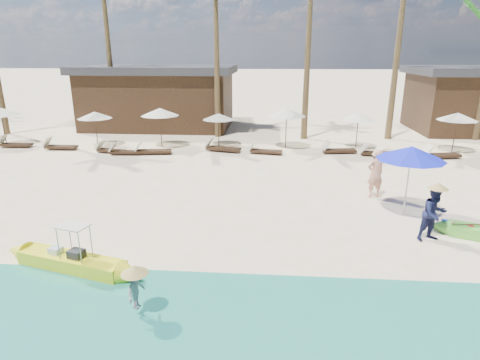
{
  "coord_description": "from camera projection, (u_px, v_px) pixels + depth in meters",
  "views": [
    {
      "loc": [
        0.03,
        -11.21,
        5.25
      ],
      "look_at": [
        -0.98,
        2.0,
        1.0
      ],
      "focal_mm": 30.0,
      "sensor_mm": 36.0,
      "label": 1
    }
  ],
  "objects": [
    {
      "name": "lounger_4_right",
      "position": [
        151.0,
        150.0,
        21.46
      ],
      "size": [
        1.96,
        0.82,
        0.65
      ],
      "rotation": [
        0.0,
        0.0,
        0.13
      ],
      "color": "#352415",
      "rests_on": "ground"
    },
    {
      "name": "lounger_6_left",
      "position": [
        264.0,
        150.0,
        21.55
      ],
      "size": [
        1.85,
        0.86,
        0.6
      ],
      "rotation": [
        0.0,
        0.0,
        -0.18
      ],
      "color": "#352415",
      "rests_on": "ground"
    },
    {
      "name": "yellow_canoe",
      "position": [
        72.0,
        262.0,
        10.11
      ],
      "size": [
        4.62,
        1.54,
        1.22
      ],
      "rotation": [
        0.0,
        0.0,
        -0.27
      ],
      "color": "yellow",
      "rests_on": "ground"
    },
    {
      "name": "vendor_green",
      "position": [
        434.0,
        214.0,
        11.47
      ],
      "size": [
        0.97,
        0.86,
        1.64
      ],
      "primitive_type": "imported",
      "rotation": [
        0.0,
        0.0,
        0.36
      ],
      "color": "#16193C",
      "rests_on": "ground"
    },
    {
      "name": "blue_umbrella",
      "position": [
        411.0,
        153.0,
        12.92
      ],
      "size": [
        2.19,
        2.19,
        2.36
      ],
      "color": "#99999E",
      "rests_on": "ground"
    },
    {
      "name": "resort_parasol_7",
      "position": [
        358.0,
        117.0,
        22.32
      ],
      "size": [
        1.94,
        1.94,
        2.0
      ],
      "color": "#352415",
      "rests_on": "ground"
    },
    {
      "name": "tourist",
      "position": [
        375.0,
        174.0,
        14.9
      ],
      "size": [
        0.8,
        0.67,
        1.86
      ],
      "primitive_type": "imported",
      "rotation": [
        0.0,
        0.0,
        3.53
      ],
      "color": "tan",
      "rests_on": "ground"
    },
    {
      "name": "resort_parasol_4",
      "position": [
        160.0,
        112.0,
        22.63
      ],
      "size": [
        2.16,
        2.16,
        2.22
      ],
      "color": "#352415",
      "rests_on": "ground"
    },
    {
      "name": "lounger_3_right",
      "position": [
        109.0,
        149.0,
        21.73
      ],
      "size": [
        1.74,
        0.84,
        0.57
      ],
      "rotation": [
        0.0,
        0.0,
        -0.21
      ],
      "color": "#352415",
      "rests_on": "ground"
    },
    {
      "name": "lounger_7_left",
      "position": [
        376.0,
        152.0,
        21.12
      ],
      "size": [
        1.84,
        0.71,
        0.61
      ],
      "rotation": [
        0.0,
        0.0,
        -0.09
      ],
      "color": "#352415",
      "rests_on": "ground"
    },
    {
      "name": "ground",
      "position": [
        267.0,
        232.0,
        12.25
      ],
      "size": [
        240.0,
        240.0,
        0.0
      ],
      "primitive_type": "plane",
      "color": "#FAE1B9",
      "rests_on": "ground"
    },
    {
      "name": "lounger_7_right",
      "position": [
        388.0,
        156.0,
        20.4
      ],
      "size": [
        1.81,
        1.02,
        0.59
      ],
      "rotation": [
        0.0,
        0.0,
        0.3
      ],
      "color": "#352415",
      "rests_on": "ground"
    },
    {
      "name": "lounger_3_left",
      "position": [
        59.0,
        146.0,
        22.47
      ],
      "size": [
        1.84,
        0.57,
        0.62
      ],
      "rotation": [
        0.0,
        0.0,
        0.0
      ],
      "color": "#352415",
      "rests_on": "ground"
    },
    {
      "name": "resort_parasol_2",
      "position": [
        1.0,
        111.0,
        22.93
      ],
      "size": [
        2.14,
        2.14,
        2.2
      ],
      "color": "#352415",
      "rests_on": "ground"
    },
    {
      "name": "lounger_6_right",
      "position": [
        337.0,
        150.0,
        21.63
      ],
      "size": [
        1.9,
        0.79,
        0.63
      ],
      "rotation": [
        0.0,
        0.0,
        0.12
      ],
      "color": "#352415",
      "rests_on": "ground"
    },
    {
      "name": "resort_parasol_3",
      "position": [
        95.0,
        115.0,
        22.83
      ],
      "size": [
        1.94,
        1.94,
        2.0
      ],
      "color": "#352415",
      "rests_on": "ground"
    },
    {
      "name": "pavilion_west",
      "position": [
        159.0,
        96.0,
        28.78
      ],
      "size": [
        10.8,
        6.6,
        4.3
      ],
      "color": "#352415",
      "rests_on": "ground"
    },
    {
      "name": "lounger_2_left",
      "position": [
        14.0,
        144.0,
        23.0
      ],
      "size": [
        1.85,
        0.61,
        0.62
      ],
      "rotation": [
        0.0,
        0.0,
        0.03
      ],
      "color": "#352415",
      "rests_on": "ground"
    },
    {
      "name": "resort_parasol_6",
      "position": [
        287.0,
        112.0,
        22.35
      ],
      "size": [
        2.17,
        2.17,
        2.24
      ],
      "color": "#352415",
      "rests_on": "ground"
    },
    {
      "name": "resort_parasol_5",
      "position": [
        218.0,
        117.0,
        22.95
      ],
      "size": [
        1.83,
        1.83,
        1.89
      ],
      "color": "#352415",
      "rests_on": "ground"
    },
    {
      "name": "pavilion_east",
      "position": [
        477.0,
        99.0,
        27.17
      ],
      "size": [
        8.8,
        6.6,
        4.3
      ],
      "color": "#352415",
      "rests_on": "ground"
    },
    {
      "name": "lounger_8_left",
      "position": [
        439.0,
        154.0,
        20.58
      ],
      "size": [
        2.07,
        0.98,
        0.68
      ],
      "rotation": [
        0.0,
        0.0,
        0.19
      ],
      "color": "#352415",
      "rests_on": "ground"
    },
    {
      "name": "resort_parasol_8",
      "position": [
        458.0,
        117.0,
        21.46
      ],
      "size": [
        2.08,
        2.08,
        2.14
      ],
      "color": "#352415",
      "rests_on": "ground"
    },
    {
      "name": "vendor_yellow",
      "position": [
        136.0,
        289.0,
        8.19
      ],
      "size": [
        0.44,
        0.62,
        0.87
      ],
      "primitive_type": "imported",
      "rotation": [
        0.0,
        0.0,
        1.35
      ],
      "color": "gray",
      "rests_on": "ground"
    },
    {
      "name": "lounger_4_left",
      "position": [
        124.0,
        151.0,
        21.36
      ],
      "size": [
        1.72,
        0.61,
        0.57
      ],
      "rotation": [
        0.0,
        0.0,
        0.06
      ],
      "color": "#352415",
      "rests_on": "ground"
    },
    {
      "name": "wet_sand_strip",
      "position": [
        264.0,
        346.0,
        7.5
      ],
      "size": [
        240.0,
        4.5,
        0.01
      ],
      "primitive_type": "cube",
      "color": "tan",
      "rests_on": "ground"
    },
    {
      "name": "lounger_5_left",
      "position": [
        221.0,
        147.0,
        22.05
      ],
      "size": [
        2.07,
        1.07,
        0.67
      ],
      "rotation": [
        0.0,
        0.0,
        -0.24
      ],
      "color": "#352415",
      "rests_on": "ground"
    }
  ]
}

